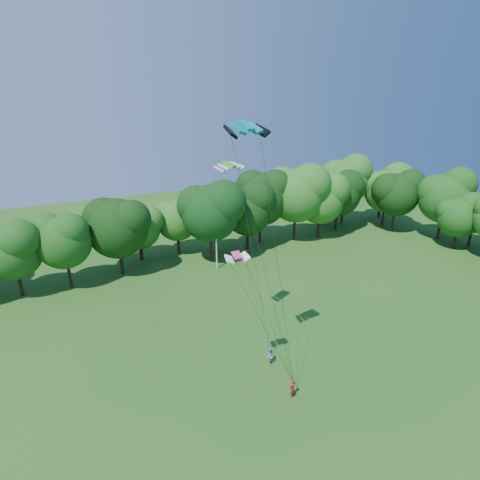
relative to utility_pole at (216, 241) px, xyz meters
name	(u,v)px	position (x,y,z in m)	size (l,w,h in m)	color
ground	(328,461)	(-5.79, -30.49, -4.18)	(160.00, 160.00, 0.00)	#224D15
utility_pole	(216,241)	(0.00, 0.00, 0.00)	(1.51, 0.75, 8.13)	beige
kite_flyer_left	(293,388)	(-4.63, -24.77, -3.36)	(0.60, 0.39, 1.64)	maroon
kite_flyer_right	(270,356)	(-4.09, -20.50, -3.38)	(0.78, 0.60, 1.60)	#8DA1C3
kite_teal	(246,125)	(-7.41, -21.99, 16.26)	(3.06, 1.66, 0.68)	#04818A
kite_green	(229,164)	(-5.61, -15.81, 12.85)	(2.93, 2.17, 0.47)	green
kite_pink	(237,255)	(-8.02, -21.93, 7.50)	(1.82, 0.98, 0.37)	#DA3C84
tree_back_center	(210,208)	(0.32, 2.72, 3.84)	(8.83, 8.83, 12.84)	#301F13
tree_back_east	(324,193)	(26.21, 9.47, 1.75)	(6.53, 6.53, 9.50)	#372216
tree_flank_east	(477,208)	(39.42, -10.79, 2.16)	(6.98, 6.98, 10.16)	black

